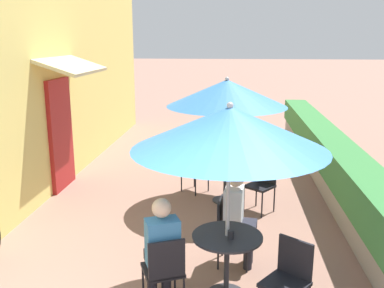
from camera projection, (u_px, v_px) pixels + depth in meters
cafe_facade_wall at (59, 77)px, 8.33m from camera, size 0.98×11.69×4.20m
planter_hedge at (330, 160)px, 8.24m from camera, size 0.60×10.69×1.01m
patio_table_near at (227, 252)px, 4.69m from camera, size 0.77×0.77×0.74m
patio_umbrella_near at (230, 128)px, 4.36m from camera, size 2.04×2.04×2.20m
cafe_chair_near_left at (229, 226)px, 5.40m from camera, size 0.45×0.45×0.87m
seated_patron_near_left at (238, 214)px, 5.33m from camera, size 0.44×0.37×1.25m
cafe_chair_near_right at (164, 268)px, 4.41m from camera, size 0.52×0.52×0.87m
seated_patron_near_right at (162, 248)px, 4.47m from camera, size 0.45×0.49×1.25m
cafe_chair_near_back at (289, 275)px, 4.27m from camera, size 0.56×0.56×0.87m
coffee_cup_near at (231, 235)px, 4.56m from camera, size 0.07×0.07×0.09m
patio_table_mid at (225, 172)px, 7.51m from camera, size 0.77×0.77×0.74m
patio_umbrella_mid at (227, 93)px, 7.18m from camera, size 2.04×2.04×2.20m
cafe_chair_mid_left at (262, 181)px, 7.09m from camera, size 0.56×0.56×0.87m
cafe_chair_mid_right at (192, 166)px, 7.94m from camera, size 0.56×0.56×0.87m
coffee_cup_mid at (219, 157)px, 7.56m from camera, size 0.07×0.07×0.09m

